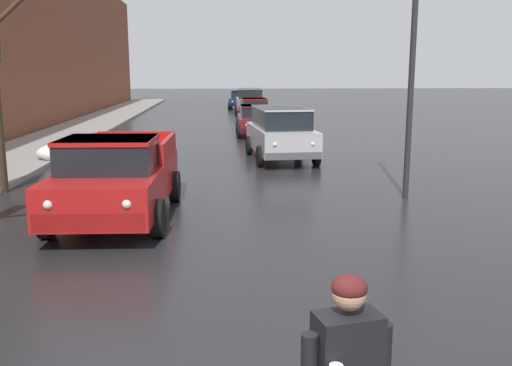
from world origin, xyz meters
TOP-DOWN VIEW (x-y plane):
  - left_sidewalk_slab at (-6.63, 18.00)m, footprint 3.38×80.00m
  - snow_bank_near_corner_left at (-3.96, 17.78)m, footprint 2.33×1.29m
  - snow_bank_along_left_kerb at (4.57, 30.87)m, footprint 2.29×0.91m
  - snow_bank_mid_block_left at (-4.58, 16.08)m, footprint 2.05×1.42m
  - snow_bank_near_corner_right at (4.16, 30.43)m, footprint 2.97×0.97m
  - pickup_truck_red_approaching_near_lane at (-1.63, 8.42)m, footprint 2.36×5.06m
  - suv_silver_parked_kerbside_close at (2.65, 16.17)m, footprint 2.27×4.61m
  - sedan_maroon_parked_kerbside_mid at (2.36, 24.06)m, footprint 1.93×4.31m
  - sedan_red_parked_far_down_block at (2.74, 31.20)m, footprint 1.99×4.28m
  - suv_grey_queued_behind_truck at (2.86, 37.78)m, footprint 2.16×4.57m
  - sedan_darkblue_at_far_intersection at (2.48, 44.15)m, footprint 2.17×4.46m
  - street_lamp_post at (5.00, 9.96)m, footprint 0.44×0.24m

SIDE VIEW (x-z plane):
  - left_sidewalk_slab at x=-6.63m, z-range 0.00..0.14m
  - snow_bank_near_corner_left at x=-3.96m, z-range -0.01..0.58m
  - snow_bank_near_corner_right at x=4.16m, z-range -0.02..0.66m
  - snow_bank_along_left_kerb at x=4.57m, z-range -0.02..0.67m
  - snow_bank_mid_block_left at x=-4.58m, z-range -0.01..0.67m
  - sedan_red_parked_far_down_block at x=2.74m, z-range 0.04..1.46m
  - sedan_maroon_parked_kerbside_mid at x=2.36m, z-range 0.04..1.46m
  - sedan_darkblue_at_far_intersection at x=2.48m, z-range 0.04..1.46m
  - pickup_truck_red_approaching_near_lane at x=-1.63m, z-range 0.00..1.76m
  - suv_silver_parked_kerbside_close at x=2.65m, z-range 0.08..1.90m
  - suv_grey_queued_behind_truck at x=2.86m, z-range 0.08..1.90m
  - street_lamp_post at x=5.00m, z-range 0.36..6.94m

